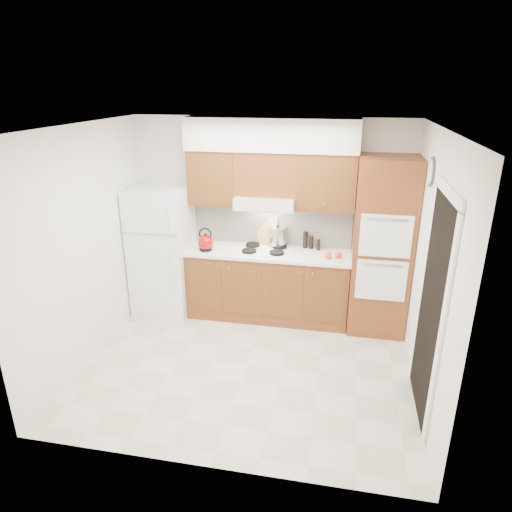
{
  "coord_description": "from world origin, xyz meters",
  "views": [
    {
      "loc": [
        0.94,
        -4.28,
        2.98
      ],
      "look_at": [
        0.01,
        0.45,
        1.15
      ],
      "focal_mm": 32.0,
      "sensor_mm": 36.0,
      "label": 1
    }
  ],
  "objects_px": {
    "oven_cabinet": "(382,247)",
    "stock_pot": "(278,236)",
    "kettle": "(206,242)",
    "fridge": "(163,251)"
  },
  "relations": [
    {
      "from": "oven_cabinet",
      "to": "stock_pot",
      "type": "xyz_separation_m",
      "value": [
        -1.32,
        0.21,
        -0.01
      ]
    },
    {
      "from": "oven_cabinet",
      "to": "kettle",
      "type": "xyz_separation_m",
      "value": [
        -2.22,
        -0.11,
        -0.05
      ]
    },
    {
      "from": "oven_cabinet",
      "to": "kettle",
      "type": "relative_size",
      "value": 10.82
    },
    {
      "from": "oven_cabinet",
      "to": "stock_pot",
      "type": "height_order",
      "value": "oven_cabinet"
    },
    {
      "from": "fridge",
      "to": "kettle",
      "type": "distance_m",
      "value": 0.66
    },
    {
      "from": "fridge",
      "to": "stock_pot",
      "type": "bearing_deg",
      "value": 9.14
    },
    {
      "from": "kettle",
      "to": "stock_pot",
      "type": "height_order",
      "value": "stock_pot"
    },
    {
      "from": "fridge",
      "to": "kettle",
      "type": "height_order",
      "value": "fridge"
    },
    {
      "from": "kettle",
      "to": "stock_pot",
      "type": "bearing_deg",
      "value": 19.71
    },
    {
      "from": "oven_cabinet",
      "to": "kettle",
      "type": "bearing_deg",
      "value": -177.15
    }
  ]
}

